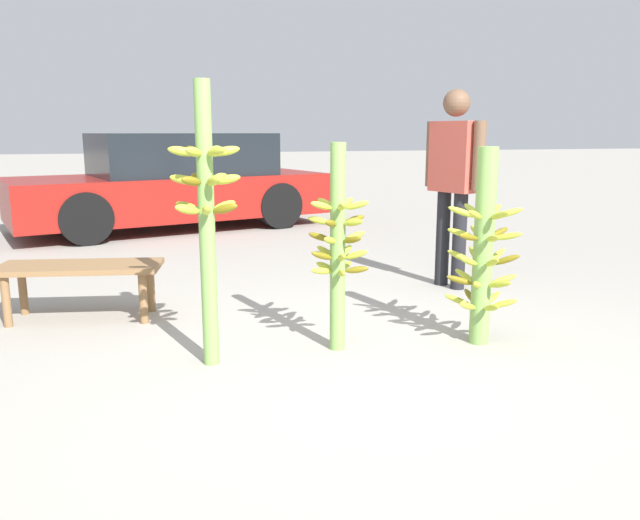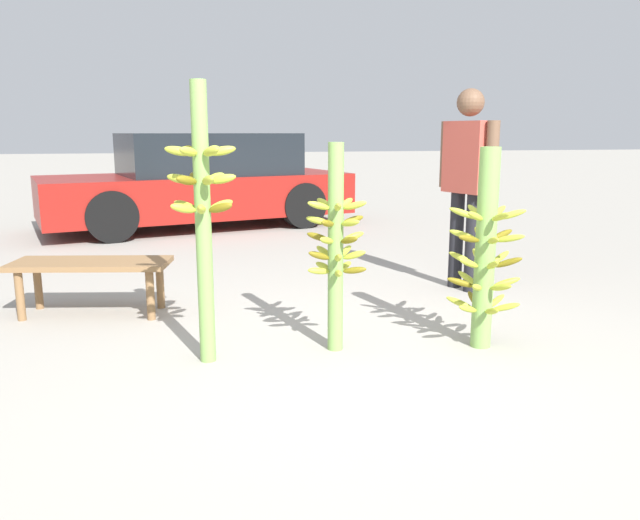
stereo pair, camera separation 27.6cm
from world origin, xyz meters
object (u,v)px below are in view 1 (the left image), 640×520
(banana_stalk_left, at_px, (206,212))
(banana_stalk_right, at_px, (483,251))
(parked_car, at_px, (175,183))
(vendor_person, at_px, (454,171))
(banana_stalk_center, at_px, (338,245))
(market_bench, at_px, (80,273))

(banana_stalk_left, height_order, banana_stalk_right, banana_stalk_left)
(parked_car, bearing_deg, vendor_person, -168.13)
(banana_stalk_center, bearing_deg, market_bench, 143.41)
(banana_stalk_right, distance_m, market_bench, 2.86)
(banana_stalk_center, xyz_separation_m, market_bench, (-1.59, 1.18, -0.32))
(banana_stalk_center, relative_size, banana_stalk_right, 1.02)
(banana_stalk_left, height_order, banana_stalk_center, banana_stalk_left)
(vendor_person, bearing_deg, parked_car, 7.34)
(banana_stalk_right, bearing_deg, banana_stalk_left, 175.31)
(banana_stalk_right, bearing_deg, vendor_person, 68.46)
(vendor_person, distance_m, parked_car, 4.74)
(banana_stalk_center, height_order, banana_stalk_right, banana_stalk_center)
(parked_car, bearing_deg, market_bench, 152.90)
(banana_stalk_left, height_order, parked_car, banana_stalk_left)
(parked_car, bearing_deg, banana_stalk_right, -179.09)
(banana_stalk_center, relative_size, market_bench, 1.06)
(banana_stalk_center, distance_m, market_bench, 2.01)
(banana_stalk_center, distance_m, vendor_person, 1.97)
(banana_stalk_right, xyz_separation_m, vendor_person, (0.56, 1.41, 0.41))
(banana_stalk_right, relative_size, market_bench, 1.04)
(vendor_person, height_order, market_bench, vendor_person)
(banana_stalk_center, height_order, parked_car, parked_car)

